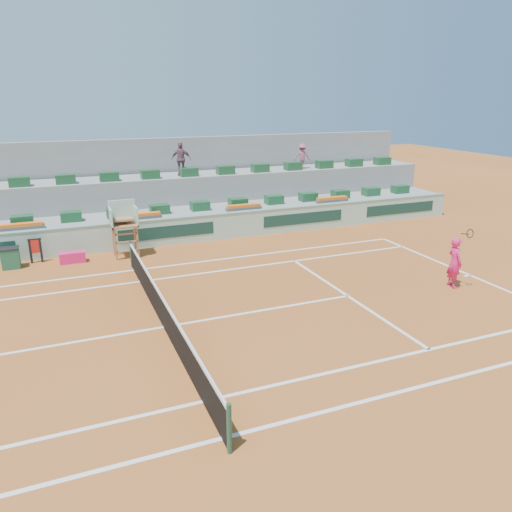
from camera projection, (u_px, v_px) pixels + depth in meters
The scene contains 17 objects.
ground at pixel (164, 327), 14.90m from camera, with size 90.00×90.00×0.00m, color #984C1D.
seating_tier_lower at pixel (116, 225), 24.14m from camera, with size 36.00×4.00×1.20m, color gray.
seating_tier_upper at pixel (110, 205), 25.33m from camera, with size 36.00×2.40×2.60m, color gray.
stadium_back_wall at pixel (105, 182), 26.46m from camera, with size 36.00×0.40×4.40m, color gray.
player_bag at pixel (72, 257), 20.58m from camera, with size 1.02×0.45×0.45m, color #ED1E6C.
spectator_mid at pixel (181, 159), 25.67m from camera, with size 1.01×0.42×1.72m, color #724C58.
spectator_right at pixel (302, 156), 28.27m from camera, with size 0.90×0.52×1.40m, color #9C4E63.
court_lines at pixel (164, 327), 14.90m from camera, with size 23.89×11.09×0.01m.
tennis_net at pixel (163, 311), 14.73m from camera, with size 0.10×11.97×1.10m.
advertising_hoarding at pixel (123, 236), 22.19m from camera, with size 36.00×0.34×1.26m.
umpire_chair at pixel (124, 221), 21.02m from camera, with size 1.10×0.90×2.40m.
seat_row_lower at pixel (117, 213), 23.09m from camera, with size 32.90×0.60×0.44m.
seat_row_upper at pixel (109, 176), 24.33m from camera, with size 32.90×0.60×0.44m.
flower_planters at pixel (84, 221), 21.87m from camera, with size 26.80×0.36×0.28m.
drink_cooler_a at pixel (11, 258), 19.87m from camera, with size 0.70×0.61×0.84m.
towel_rack at pixel (35, 249), 20.45m from camera, with size 0.52×0.09×1.03m.
tennis_player at pixel (455, 262), 17.78m from camera, with size 0.53×0.92×2.28m.
Camera 1 is at (-2.56, -13.56, 6.61)m, focal length 35.00 mm.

